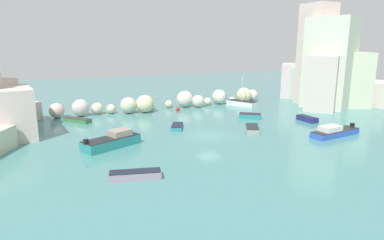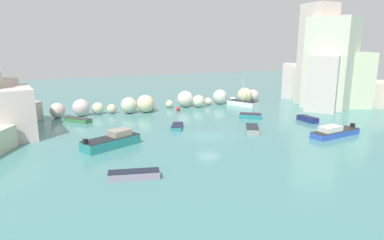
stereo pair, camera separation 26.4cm
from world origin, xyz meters
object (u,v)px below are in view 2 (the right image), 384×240
object	(u,v)px
channel_buoy	(178,109)
moored_boat_3	(112,141)
moored_boat_0	(242,103)
moored_boat_4	(250,116)
moored_boat_7	(252,129)
moored_boat_1	(334,132)
moored_boat_2	(177,127)
moored_boat_5	(78,120)
moored_boat_8	(308,119)
moored_boat_6	(134,175)

from	to	relation	value
channel_buoy	moored_boat_3	distance (m)	20.34
moored_boat_0	moored_boat_4	size ratio (longest dim) A/B	1.65
moored_boat_4	moored_boat_7	xyz separation A→B (m)	(-4.27, -6.51, -0.01)
moored_boat_3	moored_boat_1	bearing A→B (deg)	-38.43
moored_boat_2	moored_boat_5	bearing A→B (deg)	-101.97
moored_boat_2	moored_boat_8	xyz separation A→B (m)	(18.12, -4.00, 0.09)
moored_boat_0	moored_boat_7	world-z (taller)	moored_boat_0
moored_boat_2	moored_boat_4	world-z (taller)	moored_boat_4
moored_boat_7	moored_boat_8	bearing A→B (deg)	129.78
moored_boat_1	moored_boat_3	world-z (taller)	moored_boat_3
channel_buoy	moored_boat_3	bearing A→B (deg)	-132.69
moored_boat_4	moored_boat_6	size ratio (longest dim) A/B	0.80
moored_boat_2	moored_boat_6	distance (m)	16.58
moored_boat_1	moored_boat_5	world-z (taller)	moored_boat_1
moored_boat_1	moored_boat_8	distance (m)	7.74
channel_buoy	moored_boat_0	xyz separation A→B (m)	(12.04, -0.52, 0.12)
moored_boat_5	moored_boat_8	distance (m)	32.07
moored_boat_6	channel_buoy	bearing A→B (deg)	-104.55
moored_boat_8	moored_boat_3	bearing A→B (deg)	92.10
moored_boat_1	moored_boat_7	size ratio (longest dim) A/B	1.81
moored_boat_0	moored_boat_7	bearing A→B (deg)	128.02
moored_boat_7	moored_boat_2	bearing A→B (deg)	-92.84
channel_buoy	moored_boat_3	world-z (taller)	moored_boat_3
moored_boat_4	moored_boat_5	size ratio (longest dim) A/B	0.86
moored_boat_5	moored_boat_8	xyz separation A→B (m)	(29.20, -13.27, 0.06)
channel_buoy	moored_boat_6	distance (m)	28.08
channel_buoy	moored_boat_5	world-z (taller)	channel_buoy
channel_buoy	moored_boat_8	bearing A→B (deg)	-47.41
moored_boat_8	moored_boat_6	bearing A→B (deg)	110.82
moored_boat_4	moored_boat_7	world-z (taller)	moored_boat_4
moored_boat_2	moored_boat_1	bearing A→B (deg)	81.68
moored_boat_2	moored_boat_4	size ratio (longest dim) A/B	1.05
moored_boat_3	moored_boat_7	distance (m)	16.96
moored_boat_1	moored_boat_5	size ratio (longest dim) A/B	1.75
moored_boat_6	moored_boat_8	distance (m)	29.18
moored_boat_3	moored_boat_8	size ratio (longest dim) A/B	2.02
moored_boat_4	moored_boat_2	bearing A→B (deg)	44.02
channel_buoy	moored_boat_4	xyz separation A→B (m)	(7.40, -9.57, 0.01)
moored_boat_8	moored_boat_4	bearing A→B (deg)	51.55
moored_boat_5	moored_boat_0	bearing A→B (deg)	52.34
moored_boat_3	moored_boat_4	world-z (taller)	moored_boat_3
channel_buoy	moored_boat_0	distance (m)	12.05
moored_boat_2	moored_boat_5	distance (m)	14.45
channel_buoy	moored_boat_2	xyz separation A→B (m)	(-4.64, -10.67, -0.08)
moored_boat_3	moored_boat_5	size ratio (longest dim) A/B	1.64
channel_buoy	moored_boat_7	size ratio (longest dim) A/B	0.18
moored_boat_1	moored_boat_5	distance (m)	33.37
moored_boat_2	moored_boat_0	bearing A→B (deg)	149.27
moored_boat_5	moored_boat_1	bearing A→B (deg)	12.69
moored_boat_0	moored_boat_3	world-z (taller)	moored_boat_0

